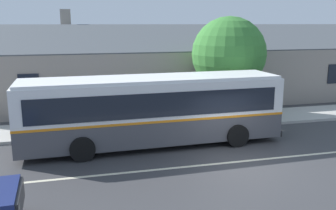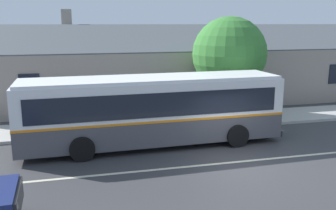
{
  "view_description": "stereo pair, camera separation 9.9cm",
  "coord_description": "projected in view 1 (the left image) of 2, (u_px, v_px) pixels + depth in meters",
  "views": [
    {
      "loc": [
        -6.24,
        -12.74,
        5.33
      ],
      "look_at": [
        -2.08,
        3.37,
        1.68
      ],
      "focal_mm": 40.0,
      "sensor_mm": 36.0,
      "label": 1
    },
    {
      "loc": [
        -6.14,
        -12.76,
        5.33
      ],
      "look_at": [
        -2.08,
        3.37,
        1.68
      ],
      "focal_mm": 40.0,
      "sensor_mm": 36.0,
      "label": 2
    }
  ],
  "objects": [
    {
      "name": "sidewalk_far",
      "position": [
        193.0,
        122.0,
        20.37
      ],
      "size": [
        60.0,
        3.0,
        0.15
      ],
      "primitive_type": "cube",
      "color": "#ADAAA3",
      "rests_on": "ground"
    },
    {
      "name": "community_building",
      "position": [
        175.0,
        70.0,
        27.67
      ],
      "size": [
        28.49,
        10.24,
        6.27
      ],
      "color": "gray",
      "rests_on": "ground"
    },
    {
      "name": "ground_plane",
      "position": [
        240.0,
        161.0,
        14.71
      ],
      "size": [
        300.0,
        300.0,
        0.0
      ],
      "primitive_type": "plane",
      "color": "#38383A"
    },
    {
      "name": "street_tree_primary",
      "position": [
        228.0,
        57.0,
        21.09
      ],
      "size": [
        4.17,
        4.17,
        5.72
      ],
      "color": "#4C3828",
      "rests_on": "ground"
    },
    {
      "name": "bench_by_building",
      "position": [
        31.0,
        126.0,
        17.69
      ],
      "size": [
        1.74,
        0.51,
        0.94
      ],
      "color": "brown",
      "rests_on": "sidewalk_far"
    },
    {
      "name": "transit_bus",
      "position": [
        153.0,
        109.0,
        16.4
      ],
      "size": [
        11.51,
        2.95,
        3.05
      ],
      "color": "#47474C",
      "rests_on": "ground"
    },
    {
      "name": "lane_divider_stripe",
      "position": [
        240.0,
        161.0,
        14.71
      ],
      "size": [
        60.0,
        0.16,
        0.01
      ],
      "primitive_type": "cube",
      "color": "beige",
      "rests_on": "ground"
    }
  ]
}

